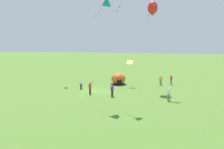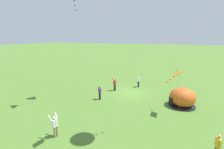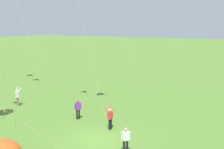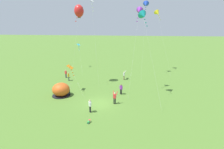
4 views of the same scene
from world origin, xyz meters
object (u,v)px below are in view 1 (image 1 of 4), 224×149
(toddler_crawling, at_px, (66,88))
(person_strolling, at_px, (171,79))
(person_with_toddler, at_px, (81,83))
(kite_red, at_px, (153,8))
(person_near_tent, at_px, (161,80))
(popup_tent, at_px, (118,79))
(person_watching_sky, at_px, (90,87))
(person_center_field, at_px, (112,90))
(kite_teal, at_px, (105,4))
(person_flying_kite, at_px, (169,93))
(kite_orange, at_px, (129,63))

(toddler_crawling, xyz_separation_m, person_strolling, (-9.10, 16.44, 0.79))
(person_with_toddler, height_order, kite_red, kite_red)
(person_with_toddler, bearing_deg, person_near_tent, 121.30)
(person_near_tent, distance_m, kite_red, 12.57)
(popup_tent, xyz_separation_m, person_watching_sky, (8.69, -1.92, 0.00))
(person_center_field, relative_size, person_strolling, 1.00)
(person_near_tent, xyz_separation_m, person_strolling, (-1.25, 1.78, 0.00))
(popup_tent, xyz_separation_m, kite_teal, (12.30, 1.69, 11.05))
(person_watching_sky, bearing_deg, person_flying_kite, 86.51)
(toddler_crawling, xyz_separation_m, person_watching_sky, (2.40, 5.31, 0.82))
(person_near_tent, height_order, person_watching_sky, person_watching_sky)
(person_near_tent, bearing_deg, person_flying_kite, 10.03)
(person_center_field, bearing_deg, kite_teal, 0.10)
(toddler_crawling, bearing_deg, person_center_field, 71.24)
(popup_tent, height_order, person_center_field, popup_tent)
(toddler_crawling, height_order, kite_teal, kite_teal)
(person_flying_kite, bearing_deg, person_near_tent, -169.97)
(person_near_tent, height_order, kite_red, kite_red)
(person_strolling, relative_size, kite_red, 0.12)
(person_with_toddler, relative_size, kite_orange, 0.38)
(person_with_toddler, relative_size, person_watching_sky, 0.91)
(person_near_tent, relative_size, kite_teal, 0.13)
(person_near_tent, distance_m, person_watching_sky, 13.88)
(kite_orange, relative_size, kite_teal, 0.36)
(toddler_crawling, height_order, person_center_field, person_center_field)
(person_strolling, xyz_separation_m, kite_teal, (15.10, -7.51, 11.08))
(toddler_crawling, height_order, person_flying_kite, person_flying_kite)
(person_near_tent, distance_m, person_flying_kite, 11.11)
(person_near_tent, distance_m, kite_teal, 18.65)
(person_near_tent, bearing_deg, person_watching_sky, -42.39)
(person_center_field, height_order, kite_red, kite_red)
(popup_tent, xyz_separation_m, kite_red, (1.67, 6.07, 12.04))
(person_watching_sky, relative_size, kite_red, 0.13)
(toddler_crawling, xyz_separation_m, person_near_tent, (-7.85, 14.67, 0.79))
(toddler_crawling, height_order, person_near_tent, person_near_tent)
(toddler_crawling, xyz_separation_m, person_flying_kite, (3.09, 16.60, 0.82))
(person_center_field, distance_m, person_with_toddler, 7.30)
(person_with_toddler, xyz_separation_m, kite_red, (-4.17, 10.79, 12.07))
(kite_red, relative_size, kite_teal, 1.10)
(person_with_toddler, xyz_separation_m, kite_orange, (-4.85, 6.87, 3.05))
(person_watching_sky, xyz_separation_m, kite_orange, (-7.71, 4.07, 3.02))
(person_flying_kite, bearing_deg, toddler_crawling, -100.53)
(toddler_crawling, distance_m, kite_red, 19.07)
(popup_tent, height_order, person_strolling, popup_tent)
(person_flying_kite, distance_m, person_watching_sky, 11.31)
(kite_orange, bearing_deg, toddler_crawling, -60.48)
(popup_tent, height_order, person_watching_sky, popup_tent)
(kite_red, bearing_deg, person_with_toddler, -68.89)
(kite_red, bearing_deg, person_watching_sky, -48.68)
(person_center_field, relative_size, kite_red, 0.12)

